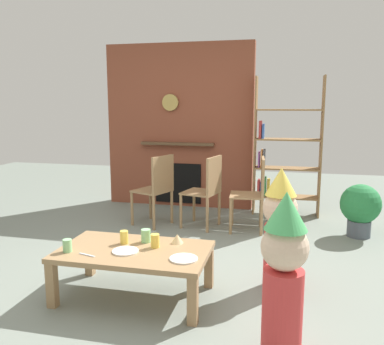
{
  "coord_description": "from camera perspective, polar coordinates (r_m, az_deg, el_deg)",
  "views": [
    {
      "loc": [
        1.0,
        -3.26,
        1.53
      ],
      "look_at": [
        0.15,
        0.4,
        0.89
      ],
      "focal_mm": 37.74,
      "sensor_mm": 36.0,
      "label": 1
    }
  ],
  "objects": [
    {
      "name": "ground_plane",
      "position": [
        3.74,
        -3.75,
        -14.51
      ],
      "size": [
        12.0,
        12.0,
        0.0
      ],
      "primitive_type": "plane",
      "color": "gray"
    },
    {
      "name": "brick_fireplace_feature",
      "position": [
        6.07,
        -1.79,
        6.48
      ],
      "size": [
        2.2,
        0.28,
        2.4
      ],
      "color": "brown",
      "rests_on": "ground_plane"
    },
    {
      "name": "bookshelf",
      "position": [
        5.7,
        12.6,
        2.62
      ],
      "size": [
        0.9,
        0.28,
        1.9
      ],
      "color": "olive",
      "rests_on": "ground_plane"
    },
    {
      "name": "coffee_table",
      "position": [
        3.29,
        -8.18,
        -11.57
      ],
      "size": [
        1.18,
        0.7,
        0.4
      ],
      "color": "#9E7A51",
      "rests_on": "ground_plane"
    },
    {
      "name": "paper_cup_near_left",
      "position": [
        3.4,
        -6.54,
        -8.88
      ],
      "size": [
        0.08,
        0.08,
        0.11
      ],
      "primitive_type": "cylinder",
      "color": "#8CD18C",
      "rests_on": "coffee_table"
    },
    {
      "name": "paper_cup_near_right",
      "position": [
        3.39,
        -9.57,
        -9.01
      ],
      "size": [
        0.07,
        0.07,
        0.11
      ],
      "primitive_type": "cylinder",
      "color": "#F2CC4C",
      "rests_on": "coffee_table"
    },
    {
      "name": "paper_cup_center",
      "position": [
        3.27,
        -5.24,
        -9.6
      ],
      "size": [
        0.07,
        0.07,
        0.11
      ],
      "primitive_type": "cylinder",
      "color": "#F2CC4C",
      "rests_on": "coffee_table"
    },
    {
      "name": "paper_cup_far_left",
      "position": [
        3.32,
        -17.21,
        -9.84
      ],
      "size": [
        0.07,
        0.07,
        0.1
      ],
      "primitive_type": "cylinder",
      "color": "#8CD18C",
      "rests_on": "coffee_table"
    },
    {
      "name": "paper_plate_front",
      "position": [
        3.04,
        -1.19,
        -12.08
      ],
      "size": [
        0.21,
        0.21,
        0.01
      ],
      "primitive_type": "cylinder",
      "color": "white",
      "rests_on": "coffee_table"
    },
    {
      "name": "paper_plate_rear",
      "position": [
        3.23,
        -9.41,
        -10.91
      ],
      "size": [
        0.2,
        0.2,
        0.01
      ],
      "primitive_type": "cylinder",
      "color": "white",
      "rests_on": "coffee_table"
    },
    {
      "name": "birthday_cake_slice",
      "position": [
        3.37,
        -2.1,
        -9.31
      ],
      "size": [
        0.1,
        0.1,
        0.08
      ],
      "primitive_type": "cone",
      "color": "#EAC68C",
      "rests_on": "coffee_table"
    },
    {
      "name": "table_fork",
      "position": [
        3.22,
        -14.62,
        -11.2
      ],
      "size": [
        0.15,
        0.06,
        0.01
      ],
      "primitive_type": "cube",
      "rotation": [
        0.0,
        0.0,
        2.87
      ],
      "color": "silver",
      "rests_on": "coffee_table"
    },
    {
      "name": "child_with_cone_hat",
      "position": [
        2.54,
        12.85,
        -13.42
      ],
      "size": [
        0.29,
        0.29,
        1.03
      ],
      "rotation": [
        0.0,
        0.0,
        2.72
      ],
      "color": "#D13838",
      "rests_on": "ground_plane"
    },
    {
      "name": "child_in_pink",
      "position": [
        3.42,
        12.27,
        -7.36
      ],
      "size": [
        0.28,
        0.28,
        1.03
      ],
      "rotation": [
        0.0,
        0.0,
        -2.78
      ],
      "color": "#D13838",
      "rests_on": "ground_plane"
    },
    {
      "name": "dining_chair_left",
      "position": [
        5.09,
        -4.93,
        -1.92
      ],
      "size": [
        0.52,
        0.52,
        0.9
      ],
      "rotation": [
        0.0,
        0.0,
        2.76
      ],
      "color": "#9E7A51",
      "rests_on": "ground_plane"
    },
    {
      "name": "dining_chair_middle",
      "position": [
        4.98,
        2.15,
        -2.14
      ],
      "size": [
        0.48,
        0.48,
        0.9
      ],
      "rotation": [
        0.0,
        0.0,
        2.9
      ],
      "color": "#9E7A51",
      "rests_on": "ground_plane"
    },
    {
      "name": "dining_chair_right",
      "position": [
        4.91,
        8.82,
        -2.42
      ],
      "size": [
        0.43,
        0.43,
        0.9
      ],
      "rotation": [
        0.0,
        0.0,
        3.22
      ],
      "color": "#9E7A51",
      "rests_on": "ground_plane"
    },
    {
      "name": "potted_plant_tall",
      "position": [
        5.07,
        22.69,
        -4.51
      ],
      "size": [
        0.46,
        0.46,
        0.62
      ],
      "color": "#4C5660",
      "rests_on": "ground_plane"
    }
  ]
}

